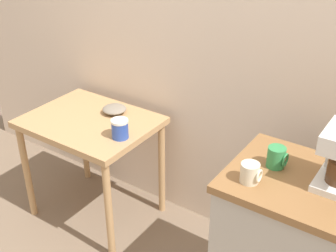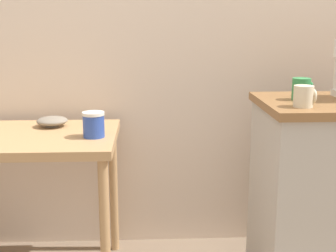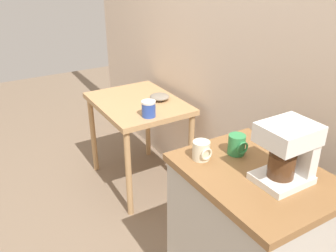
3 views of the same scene
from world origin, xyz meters
name	(u,v)px [view 2 (image 2 of 3)]	position (x,y,z in m)	size (l,w,h in m)	color
wooden_table	(32,155)	(-0.61, 0.08, 0.63)	(0.79, 0.61, 0.73)	tan
kitchen_counter	(331,195)	(0.78, -0.04, 0.45)	(0.69, 0.54, 0.89)	#BCB7AD
bowl_stoneware	(52,121)	(-0.53, 0.23, 0.75)	(0.15, 0.15, 0.05)	gray
canister_enamel	(94,124)	(-0.31, 0.01, 0.78)	(0.10, 0.10, 0.11)	#2D4CAD
mug_small_cream	(304,96)	(0.57, -0.18, 0.94)	(0.09, 0.08, 0.09)	beige
mug_tall_green	(302,89)	(0.62, -0.01, 0.94)	(0.09, 0.08, 0.10)	#338C4C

